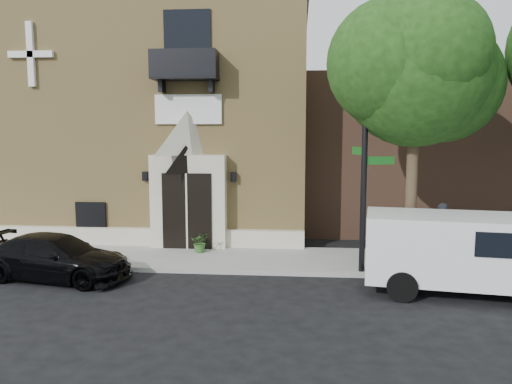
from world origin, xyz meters
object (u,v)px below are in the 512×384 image
black_sedan (56,257)px  pedestrian_near (441,232)px  street_sign (365,164)px  cargo_van (474,251)px  fire_hydrant (383,257)px

black_sedan → pedestrian_near: 11.48m
street_sign → pedestrian_near: bearing=12.6°
cargo_van → street_sign: size_ratio=0.85×
street_sign → fire_hydrant: (0.65, 0.28, -2.75)m
cargo_van → street_sign: street_sign is taller
street_sign → fire_hydrant: size_ratio=8.38×
black_sedan → street_sign: street_sign is taller
black_sedan → fire_hydrant: size_ratio=5.90×
street_sign → cargo_van: bearing=-44.0°
pedestrian_near → cargo_van: bearing=78.6°
cargo_van → fire_hydrant: bearing=147.2°
black_sedan → cargo_van: (11.29, -0.39, 0.51)m
cargo_van → pedestrian_near: size_ratio=2.88×
black_sedan → cargo_van: bearing=-82.6°
black_sedan → street_sign: 9.11m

